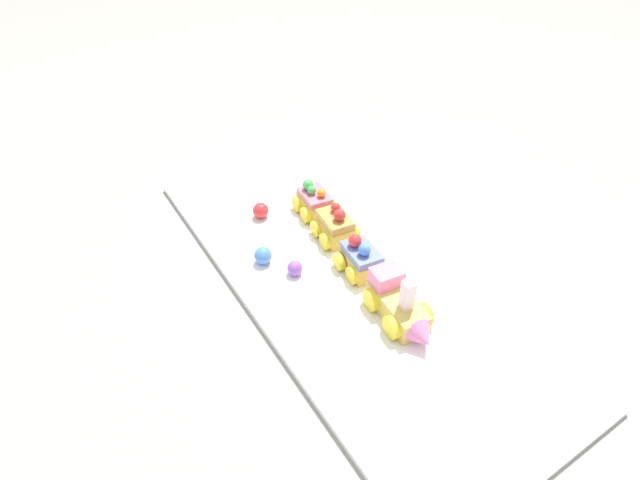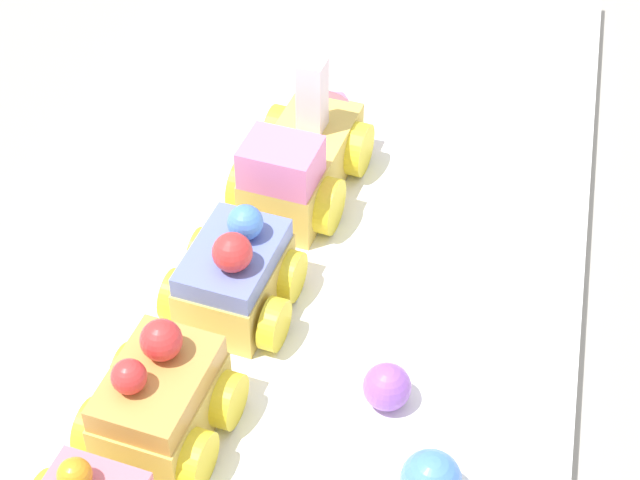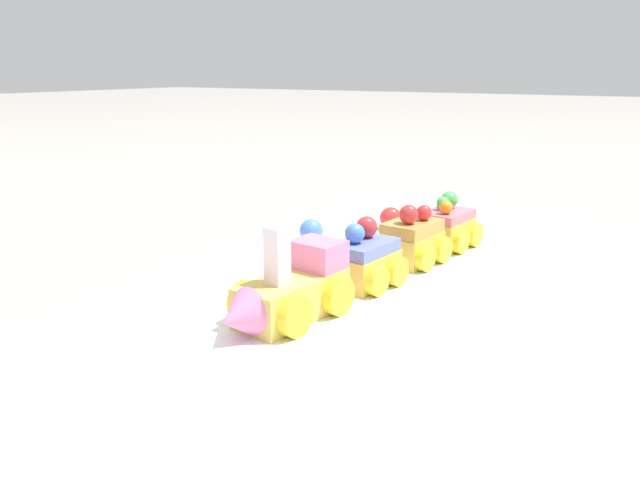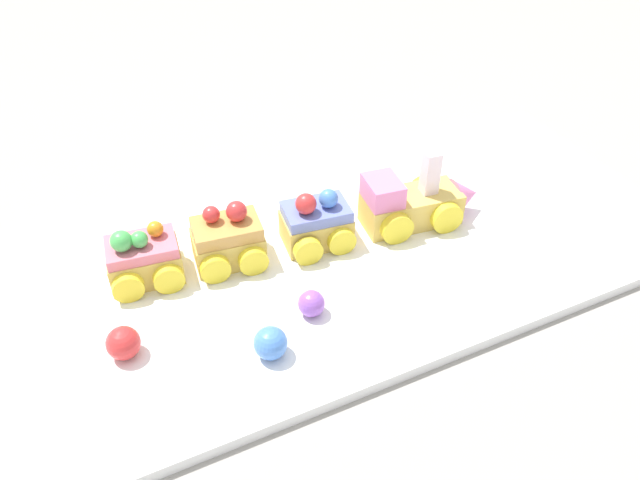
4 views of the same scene
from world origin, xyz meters
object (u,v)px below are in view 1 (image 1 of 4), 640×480
at_px(cake_train_locomotive, 400,307).
at_px(gumball_red, 261,210).
at_px(gumball_purple, 295,268).
at_px(cake_car_strawberry, 315,202).
at_px(cake_car_blueberry, 361,259).
at_px(gumball_blue, 263,255).
at_px(cake_car_caramel, 335,227).

height_order(cake_train_locomotive, gumball_red, cake_train_locomotive).
bearing_deg(gumball_purple, cake_car_strawberry, 137.41).
height_order(cake_car_blueberry, gumball_blue, cake_car_blueberry).
relative_size(cake_car_caramel, gumball_purple, 2.96).
relative_size(cake_car_caramel, gumball_red, 2.53).
relative_size(gumball_blue, gumball_purple, 1.17).
bearing_deg(gumball_blue, cake_train_locomotive, 27.25).
distance_m(cake_train_locomotive, gumball_blue, 0.24).
xyz_separation_m(cake_car_blueberry, cake_car_strawberry, (-0.18, 0.02, -0.00)).
distance_m(cake_car_caramel, gumball_purple, 0.12).
bearing_deg(cake_car_blueberry, cake_car_strawberry, 179.96).
distance_m(cake_car_strawberry, gumball_blue, 0.16).
height_order(cake_train_locomotive, cake_car_caramel, cake_train_locomotive).
bearing_deg(cake_car_strawberry, gumball_purple, -35.72).
relative_size(cake_car_strawberry, gumball_red, 2.53).
bearing_deg(cake_car_blueberry, cake_car_caramel, 179.57).
relative_size(cake_car_blueberry, gumball_purple, 2.96).
bearing_deg(gumball_purple, gumball_blue, -149.95).
relative_size(cake_car_caramel, gumball_blue, 2.53).
height_order(cake_car_caramel, gumball_red, cake_car_caramel).
xyz_separation_m(gumball_red, gumball_purple, (0.17, -0.02, -0.00)).
bearing_deg(cake_train_locomotive, cake_car_strawberry, -179.94).
bearing_deg(gumball_red, gumball_blue, -25.42).
bearing_deg(cake_train_locomotive, gumball_blue, -145.88).
xyz_separation_m(cake_car_caramel, gumball_purple, (0.04, -0.11, -0.01)).
bearing_deg(cake_train_locomotive, gumball_red, -163.25).
distance_m(gumball_blue, gumball_purple, 0.06).
bearing_deg(cake_car_caramel, cake_car_strawberry, -179.61).
distance_m(cake_car_blueberry, cake_car_strawberry, 0.18).
bearing_deg(gumball_blue, cake_car_strawberry, 116.72).
distance_m(cake_train_locomotive, cake_car_blueberry, 0.12).
height_order(cake_car_strawberry, gumball_red, cake_car_strawberry).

